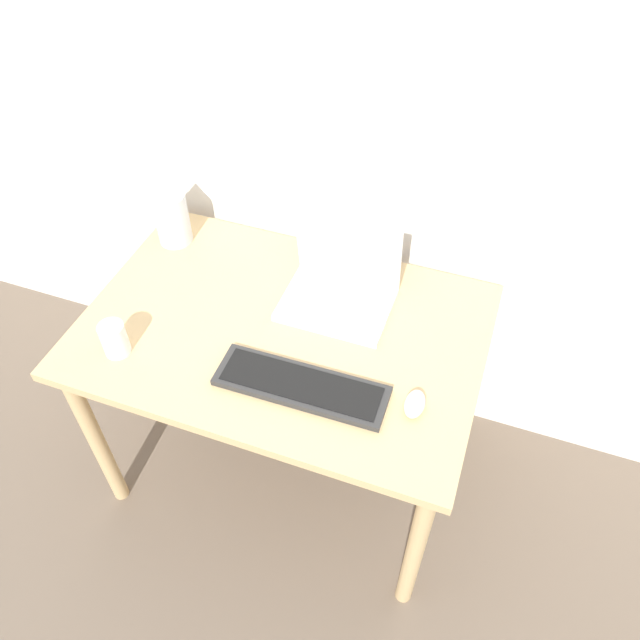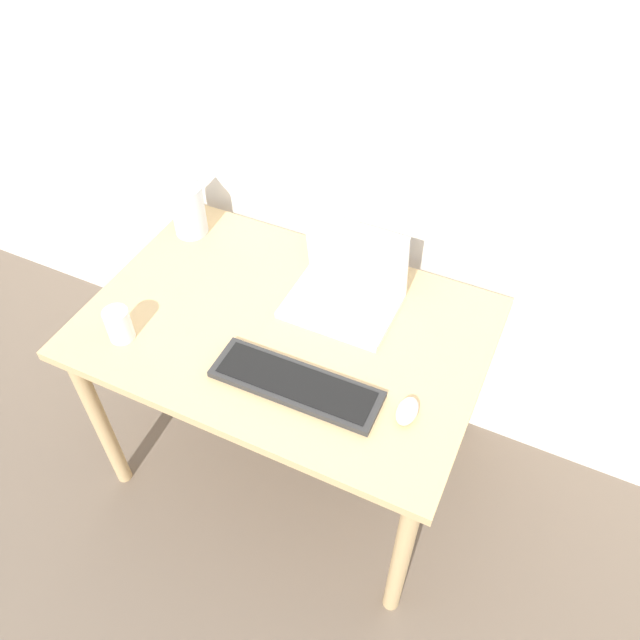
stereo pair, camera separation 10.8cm
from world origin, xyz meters
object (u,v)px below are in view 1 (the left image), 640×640
Objects in this scene: vase at (170,209)px; mouse at (415,404)px; laptop at (341,285)px; mug at (114,339)px; keyboard at (301,386)px.

mouse is at bearing -23.39° from vase.
laptop reaches higher than mug.
keyboard is 0.29m from mouse.
laptop is at bearing 38.29° from mug.
mouse is (0.29, 0.04, 0.01)m from keyboard.
laptop is at bearing 134.35° from mouse.
keyboard is 0.74m from vase.
vase is at bearing 156.61° from mouse.
laptop is 0.69× the size of keyboard.
keyboard is 1.83× the size of vase.
keyboard is at bearing -88.34° from laptop.
laptop is 3.14× the size of mug.
laptop reaches higher than keyboard.
laptop is 1.26× the size of vase.
laptop is at bearing 91.66° from keyboard.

